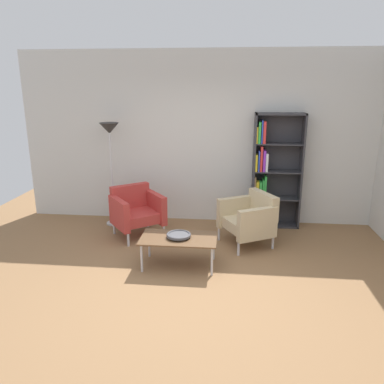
{
  "coord_description": "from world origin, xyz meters",
  "views": [
    {
      "loc": [
        0.39,
        -3.93,
        2.31
      ],
      "look_at": [
        -0.1,
        0.84,
        0.95
      ],
      "focal_mm": 35.03,
      "sensor_mm": 36.0,
      "label": 1
    }
  ],
  "objects_px": {
    "bookshelf_tall": "(272,173)",
    "floor_lamp_torchiere": "(110,141)",
    "decorative_bowl": "(179,235)",
    "coffee_table_low": "(179,240)",
    "armchair_by_bookshelf": "(250,218)",
    "armchair_corner_red": "(136,210)"
  },
  "relations": [
    {
      "from": "armchair_by_bookshelf",
      "to": "floor_lamp_torchiere",
      "type": "relative_size",
      "value": 0.53
    },
    {
      "from": "coffee_table_low",
      "to": "decorative_bowl",
      "type": "relative_size",
      "value": 3.12
    },
    {
      "from": "decorative_bowl",
      "to": "coffee_table_low",
      "type": "bearing_deg",
      "value": -63.43
    },
    {
      "from": "decorative_bowl",
      "to": "floor_lamp_torchiere",
      "type": "bearing_deg",
      "value": 132.45
    },
    {
      "from": "coffee_table_low",
      "to": "armchair_corner_red",
      "type": "height_order",
      "value": "armchair_corner_red"
    },
    {
      "from": "floor_lamp_torchiere",
      "to": "bookshelf_tall",
      "type": "bearing_deg",
      "value": 4.64
    },
    {
      "from": "decorative_bowl",
      "to": "floor_lamp_torchiere",
      "type": "xyz_separation_m",
      "value": [
        -1.33,
        1.45,
        1.01
      ]
    },
    {
      "from": "decorative_bowl",
      "to": "floor_lamp_torchiere",
      "type": "relative_size",
      "value": 0.18
    },
    {
      "from": "decorative_bowl",
      "to": "bookshelf_tall",
      "type": "bearing_deg",
      "value": 51.25
    },
    {
      "from": "coffee_table_low",
      "to": "armchair_corner_red",
      "type": "distance_m",
      "value": 1.3
    },
    {
      "from": "armchair_corner_red",
      "to": "floor_lamp_torchiere",
      "type": "bearing_deg",
      "value": 100.72
    },
    {
      "from": "coffee_table_low",
      "to": "armchair_by_bookshelf",
      "type": "xyz_separation_m",
      "value": [
        0.96,
        0.82,
        0.05
      ]
    },
    {
      "from": "bookshelf_tall",
      "to": "armchair_by_bookshelf",
      "type": "distance_m",
      "value": 1.05
    },
    {
      "from": "bookshelf_tall",
      "to": "armchair_corner_red",
      "type": "xyz_separation_m",
      "value": [
        -2.16,
        -0.66,
        -0.5
      ]
    },
    {
      "from": "armchair_corner_red",
      "to": "armchair_by_bookshelf",
      "type": "relative_size",
      "value": 1.02
    },
    {
      "from": "coffee_table_low",
      "to": "floor_lamp_torchiere",
      "type": "distance_m",
      "value": 2.24
    },
    {
      "from": "decorative_bowl",
      "to": "armchair_corner_red",
      "type": "height_order",
      "value": "armchair_corner_red"
    },
    {
      "from": "coffee_table_low",
      "to": "armchair_corner_red",
      "type": "relative_size",
      "value": 1.05
    },
    {
      "from": "coffee_table_low",
      "to": "decorative_bowl",
      "type": "bearing_deg",
      "value": 116.57
    },
    {
      "from": "decorative_bowl",
      "to": "armchair_by_bookshelf",
      "type": "height_order",
      "value": "armchair_by_bookshelf"
    },
    {
      "from": "bookshelf_tall",
      "to": "floor_lamp_torchiere",
      "type": "relative_size",
      "value": 1.09
    },
    {
      "from": "decorative_bowl",
      "to": "armchair_corner_red",
      "type": "xyz_separation_m",
      "value": [
        -0.82,
        1.01,
        -0.02
      ]
    }
  ]
}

